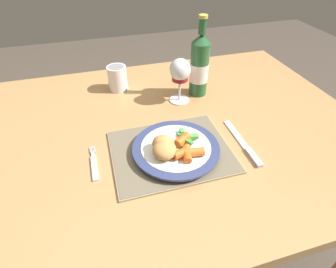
# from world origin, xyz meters

# --- Properties ---
(ground_plane) EXTENTS (6.00, 6.00, 0.00)m
(ground_plane) POSITION_xyz_m (0.00, 0.00, 0.00)
(ground_plane) COLOR #4C4238
(dining_table) EXTENTS (1.24, 0.89, 0.74)m
(dining_table) POSITION_xyz_m (0.00, 0.00, 0.65)
(dining_table) COLOR #AD7F4C
(dining_table) RESTS_ON ground
(placemat) EXTENTS (0.32, 0.25, 0.01)m
(placemat) POSITION_xyz_m (-0.01, -0.11, 0.74)
(placemat) COLOR gray
(placemat) RESTS_ON dining_table
(dinner_plate) EXTENTS (0.23, 0.23, 0.02)m
(dinner_plate) POSITION_xyz_m (0.00, -0.12, 0.76)
(dinner_plate) COLOR white
(dinner_plate) RESTS_ON placemat
(breaded_croquettes) EXTENTS (0.07, 0.09, 0.04)m
(breaded_croquettes) POSITION_xyz_m (-0.04, -0.14, 0.79)
(breaded_croquettes) COLOR tan
(breaded_croquettes) RESTS_ON dinner_plate
(green_beans_pile) EXTENTS (0.06, 0.07, 0.02)m
(green_beans_pile) POSITION_xyz_m (0.03, -0.11, 0.77)
(green_beans_pile) COLOR #338438
(green_beans_pile) RESTS_ON dinner_plate
(glazed_carrots) EXTENTS (0.08, 0.10, 0.02)m
(glazed_carrots) POSITION_xyz_m (0.02, -0.15, 0.78)
(glazed_carrots) COLOR orange
(glazed_carrots) RESTS_ON dinner_plate
(fork) EXTENTS (0.02, 0.13, 0.01)m
(fork) POSITION_xyz_m (-0.21, -0.11, 0.74)
(fork) COLOR silver
(fork) RESTS_ON dining_table
(table_knife) EXTENTS (0.02, 0.20, 0.01)m
(table_knife) POSITION_xyz_m (0.19, -0.15, 0.74)
(table_knife) COLOR silver
(table_knife) RESTS_ON dining_table
(wine_glass) EXTENTS (0.07, 0.07, 0.15)m
(wine_glass) POSITION_xyz_m (0.09, 0.13, 0.85)
(wine_glass) COLOR silver
(wine_glass) RESTS_ON dining_table
(bottle) EXTENTS (0.06, 0.06, 0.27)m
(bottle) POSITION_xyz_m (0.17, 0.16, 0.84)
(bottle) COLOR #23562D
(bottle) RESTS_ON dining_table
(drinking_cup) EXTENTS (0.07, 0.07, 0.09)m
(drinking_cup) POSITION_xyz_m (-0.10, 0.27, 0.79)
(drinking_cup) COLOR white
(drinking_cup) RESTS_ON dining_table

